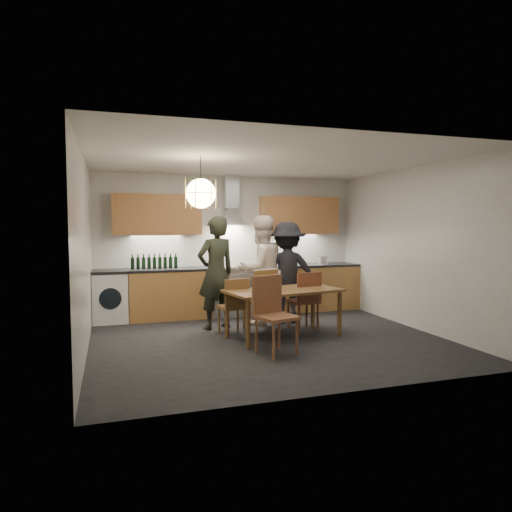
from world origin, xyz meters
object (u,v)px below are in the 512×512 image
object	(u,v)px
person_right	(287,272)
person_mid	(261,270)
dining_table	(284,295)
wine_bottles	(154,261)
mixing_bowl	(288,263)
person_left	(216,273)
chair_back_left	(235,303)
stock_pot	(323,260)
chair_front	(272,309)

from	to	relation	value
person_right	person_mid	bearing A→B (deg)	4.30
dining_table	person_mid	distance (m)	1.04
dining_table	wine_bottles	world-z (taller)	wine_bottles
person_mid	mixing_bowl	distance (m)	1.18
person_left	person_mid	world-z (taller)	person_mid
chair_back_left	mixing_bowl	size ratio (longest dim) A/B	2.58
person_mid	person_right	world-z (taller)	person_mid
person_left	person_mid	size ratio (longest dim) A/B	0.99
chair_back_left	person_right	xyz separation A→B (m)	(1.10, 0.64, 0.36)
chair_back_left	mixing_bowl	bearing A→B (deg)	-142.75
dining_table	mixing_bowl	world-z (taller)	mixing_bowl
dining_table	chair_back_left	distance (m)	0.76
chair_back_left	wine_bottles	size ratio (longest dim) A/B	1.08
person_right	stock_pot	world-z (taller)	person_right
chair_front	person_right	world-z (taller)	person_right
person_mid	mixing_bowl	bearing A→B (deg)	-152.18
dining_table	stock_pot	bearing A→B (deg)	40.13
chair_back_left	chair_front	size ratio (longest dim) A/B	0.86
chair_back_left	wine_bottles	distance (m)	1.97
chair_back_left	person_right	distance (m)	1.32
chair_back_left	person_left	bearing A→B (deg)	-82.13
mixing_bowl	person_right	bearing A→B (deg)	-112.89
mixing_bowl	wine_bottles	world-z (taller)	wine_bottles
wine_bottles	person_mid	bearing A→B (deg)	-27.95
dining_table	person_right	bearing A→B (deg)	55.61
person_left	stock_pot	size ratio (longest dim) A/B	8.94
dining_table	stock_pot	xyz separation A→B (m)	(1.56, 1.88, 0.34)
chair_front	mixing_bowl	distance (m)	2.91
chair_back_left	stock_pot	xyz separation A→B (m)	(2.24, 1.57, 0.47)
chair_front	person_mid	size ratio (longest dim) A/B	0.55
dining_table	person_mid	world-z (taller)	person_mid
dining_table	chair_front	distance (m)	0.89
chair_back_left	stock_pot	size ratio (longest dim) A/B	4.29
chair_back_left	chair_front	distance (m)	1.09
dining_table	person_mid	size ratio (longest dim) A/B	0.99
person_left	wine_bottles	distance (m)	1.37
person_mid	stock_pot	world-z (taller)	person_mid
chair_back_left	mixing_bowl	world-z (taller)	mixing_bowl
chair_back_left	person_right	bearing A→B (deg)	-158.67
chair_back_left	chair_front	world-z (taller)	chair_front
person_mid	wine_bottles	distance (m)	1.91
dining_table	person_mid	xyz separation A→B (m)	(-0.03, 1.00, 0.28)
mixing_bowl	person_left	bearing A→B (deg)	-148.94
chair_back_left	mixing_bowl	xyz separation A→B (m)	(1.48, 1.53, 0.44)
chair_front	mixing_bowl	world-z (taller)	chair_front
person_right	wine_bottles	world-z (taller)	person_right
person_left	person_right	size ratio (longest dim) A/B	1.06
person_left	person_mid	distance (m)	0.82
chair_front	mixing_bowl	xyz separation A→B (m)	(1.26, 2.60, 0.36)
person_left	stock_pot	bearing A→B (deg)	-175.14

